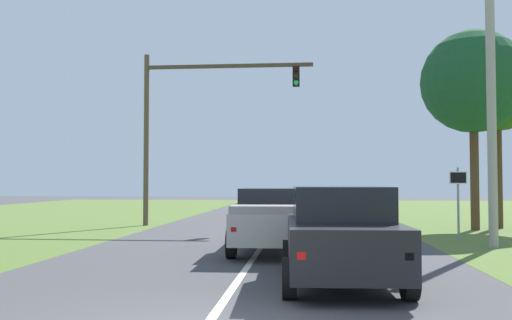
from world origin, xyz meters
The scene contains 8 objects.
ground_plane centered at (0.00, 9.52, 0.00)m, with size 120.00×120.00×0.00m, color #424244.
red_suv_near centered at (2.06, 4.00, 1.00)m, with size 2.42×4.63×1.92m.
pickup_truck_lead centered at (0.40, 8.96, 0.95)m, with size 2.31×5.51×1.83m.
traffic_light centered at (-4.01, 18.02, 5.28)m, with size 7.88×0.40×7.98m.
keep_moving_sign centered at (6.58, 12.36, 1.61)m, with size 0.60×0.09×2.51m.
oak_tree_right centered at (9.76, 17.90, 6.22)m, with size 4.00×4.00×8.25m.
utility_pole_right centered at (7.14, 10.58, 4.14)m, with size 0.28×0.28×8.28m, color #9E998E.
extra_tree_1 centered at (8.45, 16.84, 6.24)m, with size 4.35×4.35×8.44m.
Camera 1 is at (1.40, -7.07, 2.01)m, focal length 38.75 mm.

